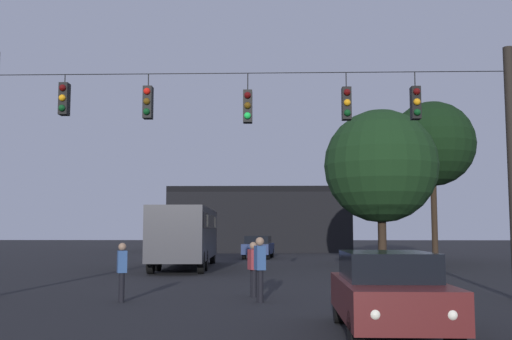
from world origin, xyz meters
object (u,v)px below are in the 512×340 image
tree_behind_building (381,166)px  car_near_right (388,291)px  pedestrian_crossing_center (122,269)px  car_far_left (258,247)px  city_bus (186,231)px  pedestrian_crossing_left (253,266)px  tree_left_silhouette (432,144)px  pedestrian_crossing_right (260,265)px

tree_behind_building → car_near_right: bearing=-99.8°
pedestrian_crossing_center → car_far_left: bearing=83.1°
car_far_left → pedestrian_crossing_center: size_ratio=2.81×
city_bus → pedestrian_crossing_left: city_bus is taller
tree_left_silhouette → pedestrian_crossing_center: bearing=-123.0°
pedestrian_crossing_left → pedestrian_crossing_right: (0.22, -1.30, 0.10)m
pedestrian_crossing_left → pedestrian_crossing_right: pedestrian_crossing_right is taller
car_near_right → tree_left_silhouette: bearing=73.5°
pedestrian_crossing_left → tree_behind_building: tree_behind_building is taller
city_bus → car_near_right: city_bus is taller
pedestrian_crossing_center → tree_left_silhouette: (14.11, 21.73, 6.43)m
car_near_right → car_far_left: bearing=96.1°
city_bus → car_far_left: size_ratio=2.49×
city_bus → car_far_left: bearing=71.8°
pedestrian_crossing_center → tree_left_silhouette: 26.69m
pedestrian_crossing_left → pedestrian_crossing_right: bearing=-80.3°
pedestrian_crossing_center → tree_behind_building: bearing=59.4°
tree_left_silhouette → car_far_left: bearing=163.5°
pedestrian_crossing_right → tree_behind_building: bearing=69.6°
pedestrian_crossing_center → pedestrian_crossing_right: (3.73, 0.06, 0.10)m
car_near_right → car_far_left: same height
city_bus → car_near_right: (6.63, -19.52, -1.07)m
city_bus → pedestrian_crossing_left: bearing=-73.7°
pedestrian_crossing_left → pedestrian_crossing_center: bearing=-158.8°
pedestrian_crossing_left → pedestrian_crossing_center: size_ratio=1.00×
pedestrian_crossing_left → tree_behind_building: 17.41m
city_bus → tree_behind_building: tree_behind_building is taller
tree_left_silhouette → pedestrian_crossing_right: bearing=-115.6°
pedestrian_crossing_left → pedestrian_crossing_center: 3.76m
tree_left_silhouette → city_bus: bearing=-153.9°
pedestrian_crossing_center → pedestrian_crossing_right: bearing=0.9°
car_near_right → pedestrian_crossing_right: (-2.51, 4.96, 0.19)m
city_bus → car_far_left: (3.42, 10.38, -1.07)m
pedestrian_crossing_center → pedestrian_crossing_right: size_ratio=0.91×
pedestrian_crossing_right → tree_behind_building: 18.48m
car_near_right → pedestrian_crossing_right: bearing=116.9°
car_far_left → tree_left_silhouette: bearing=-16.5°
pedestrian_crossing_center → tree_behind_building: tree_behind_building is taller
car_near_right → tree_left_silhouette: size_ratio=0.44×
car_far_left → city_bus: bearing=-108.2°
pedestrian_crossing_right → city_bus: bearing=105.8°
car_far_left → pedestrian_crossing_left: size_ratio=2.82×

